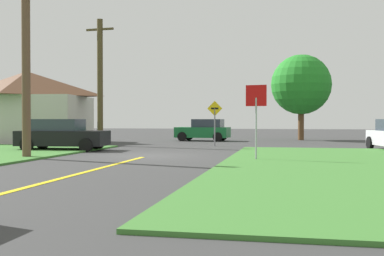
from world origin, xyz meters
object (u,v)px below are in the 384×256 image
at_px(stop_sign, 256,107).
at_px(parked_car_near_building, 62,135).
at_px(utility_pole_near, 26,68).
at_px(car_approaching_junction, 204,130).
at_px(oak_tree_left, 301,85).
at_px(utility_pole_mid, 100,81).
at_px(barn, 27,107).
at_px(direction_sign, 215,118).

xyz_separation_m(stop_sign, parked_car_near_building, (-10.23, 4.23, -1.28)).
bearing_deg(utility_pole_near, car_approaching_junction, 75.46).
relative_size(stop_sign, oak_tree_left, 0.44).
relative_size(utility_pole_mid, oak_tree_left, 1.16).
xyz_separation_m(stop_sign, utility_pole_near, (-9.35, -0.62, 1.64)).
bearing_deg(oak_tree_left, utility_pole_mid, -139.64).
bearing_deg(utility_pole_mid, stop_sign, -41.64).
height_order(stop_sign, utility_pole_near, utility_pole_near).
xyz_separation_m(car_approaching_junction, utility_pole_mid, (-5.13, -7.51, 3.14)).
bearing_deg(barn, utility_pole_near, -59.54).
distance_m(car_approaching_junction, barn, 12.67).
bearing_deg(stop_sign, barn, -25.14).
relative_size(utility_pole_near, barn, 0.87).
distance_m(parked_car_near_building, utility_pole_mid, 5.66).
distance_m(utility_pole_mid, oak_tree_left, 16.08).
height_order(car_approaching_junction, parked_car_near_building, same).
xyz_separation_m(stop_sign, barn, (-16.44, 11.43, 0.37)).
bearing_deg(stop_sign, direction_sign, -62.58).
bearing_deg(utility_pole_near, parked_car_near_building, 100.31).
distance_m(stop_sign, utility_pole_near, 9.51).
bearing_deg(direction_sign, oak_tree_left, 61.56).
relative_size(utility_pole_near, utility_pole_mid, 0.94).
bearing_deg(stop_sign, utility_pole_near, 13.46).
bearing_deg(utility_pole_mid, car_approaching_junction, 55.63).
bearing_deg(oak_tree_left, stop_sign, -96.46).
relative_size(stop_sign, direction_sign, 1.08).
relative_size(utility_pole_near, oak_tree_left, 1.10).
bearing_deg(barn, stop_sign, -34.82).
xyz_separation_m(utility_pole_near, direction_sign, (6.27, 10.24, -2.04)).
bearing_deg(parked_car_near_building, car_approaching_junction, 61.49).
height_order(stop_sign, parked_car_near_building, stop_sign).
bearing_deg(utility_pole_mid, parked_car_near_building, -92.12).
distance_m(oak_tree_left, barn, 20.32).
relative_size(utility_pole_mid, direction_sign, 2.85).
xyz_separation_m(car_approaching_junction, oak_tree_left, (7.11, 2.91, 3.48)).
xyz_separation_m(utility_pole_near, oak_tree_left, (11.54, 19.97, 0.56)).
xyz_separation_m(utility_pole_mid, barn, (-6.38, 2.49, -1.49)).
height_order(parked_car_near_building, utility_pole_mid, utility_pole_mid).
bearing_deg(direction_sign, utility_pole_near, -121.48).
distance_m(car_approaching_junction, oak_tree_left, 8.44).
xyz_separation_m(stop_sign, direction_sign, (-3.08, 9.62, -0.40)).
distance_m(car_approaching_junction, direction_sign, 7.12).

